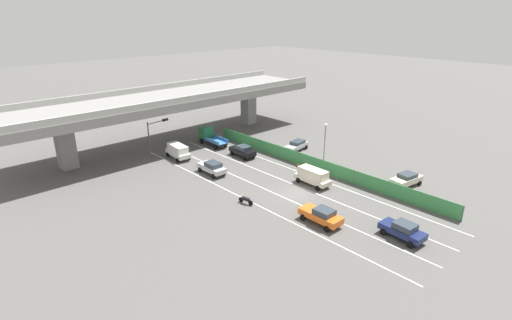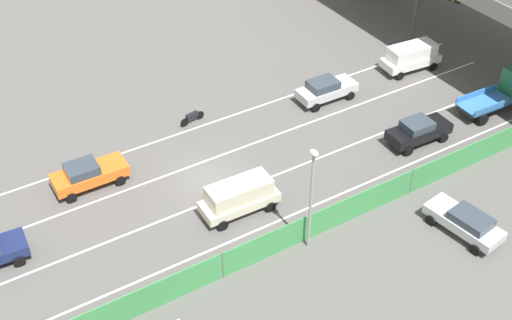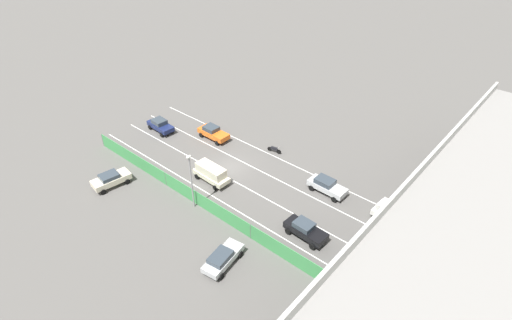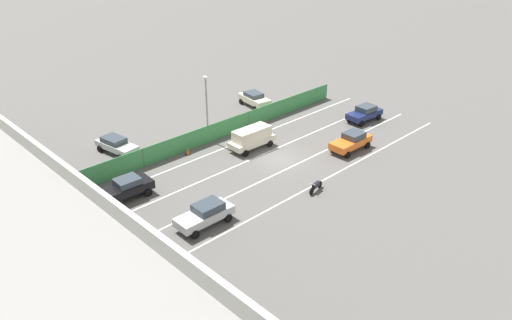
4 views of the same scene
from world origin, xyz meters
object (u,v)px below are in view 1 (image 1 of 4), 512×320
Objects in this scene: car_sedan_black at (243,151)px; street_lamp at (325,143)px; car_van_cream at (313,176)px; car_taxi_orange at (321,215)px; car_van_white at (178,151)px; traffic_light at (156,131)px; car_sedan_navy at (403,230)px; car_sedan_silver at (212,167)px; flatbed_truck_blue at (209,136)px; traffic_cone at (298,164)px; parked_sedan_cream at (407,179)px; parked_wagon_silver at (297,145)px; motorcycle at (246,200)px.

car_sedan_black is 12.75m from street_lamp.
car_taxi_orange is at bearing -135.59° from car_van_cream.
car_van_cream is at bearing -69.97° from car_van_white.
car_van_white is 9.44m from car_sedan_black.
car_taxi_orange is at bearing -86.24° from traffic_light.
car_taxi_orange is 0.85× the size of traffic_light.
street_lamp reaches higher than car_sedan_navy.
car_sedan_navy reaches higher than car_sedan_silver.
car_sedan_black is at bearing 109.33° from street_lamp.
street_lamp is (4.05, -19.94, 2.70)m from flatbed_truck_blue.
flatbed_truck_blue is at bearing 99.92° from traffic_cone.
car_taxi_orange is 1.01× the size of parked_sedan_cream.
car_van_cream reaches higher than car_sedan_black.
car_sedan_black is 12.95m from traffic_light.
car_taxi_orange reaches higher than parked_sedan_cream.
car_van_white is 1.06× the size of car_sedan_black.
traffic_light is 24.33m from street_lamp.
traffic_cone is (2.89, -16.53, -1.03)m from flatbed_truck_blue.
parked_sedan_cream is at bearing -61.10° from car_van_white.
car_sedan_navy is 26.17m from parked_wagon_silver.
parked_wagon_silver is at bearing -36.57° from traffic_light.
car_van_white is 0.88× the size of traffic_light.
car_sedan_navy is 2.24× the size of motorcycle.
car_sedan_black is 0.67× the size of street_lamp.
traffic_light is at bearing 98.32° from car_sedan_navy.
car_van_cream is 20.61m from car_van_white.
motorcycle is at bearing -92.21° from traffic_light.
car_sedan_silver is at bearing 90.62° from car_taxi_orange.
car_taxi_orange is 29.27m from flatbed_truck_blue.
flatbed_truck_blue is at bearing 89.69° from car_sedan_black.
traffic_light is (-1.71, 11.06, 2.93)m from car_sedan_silver.
car_sedan_black is (7.08, 20.11, 0.00)m from car_taxi_orange.
traffic_cone is at bearing -30.67° from car_sedan_silver.
car_van_white reaches higher than car_sedan_black.
car_taxi_orange is 0.69× the size of street_lamp.
parked_sedan_cream is at bearing -61.12° from traffic_light.
car_sedan_silver is 1.01× the size of car_sedan_black.
car_sedan_navy reaches higher than parked_wagon_silver.
car_sedan_navy is 0.93× the size of parked_wagon_silver.
motorcycle is 13.16m from traffic_cone.
car_van_white reaches higher than traffic_cone.
car_sedan_black is at bearing 88.71° from car_van_cream.
flatbed_truck_blue is 20.52m from street_lamp.
flatbed_truck_blue is at bearing 63.80° from motorcycle.
car_sedan_silver is at bearing 121.76° from car_van_cream.
parked_sedan_cream reaches higher than motorcycle.
car_van_cream is at bearing -58.24° from car_sedan_silver.
car_taxi_orange is 8.86m from motorcycle.
flatbed_truck_blue is 1.07× the size of traffic_light.
traffic_cone is (10.30, -14.16, -0.85)m from car_van_white.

